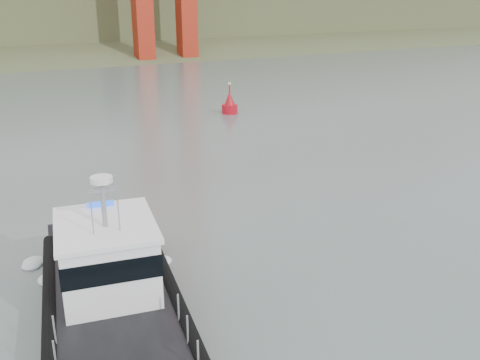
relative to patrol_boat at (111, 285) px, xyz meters
The scene contains 4 objects.
ground 7.90m from the patrol_boat, ahead, with size 400.00×400.00×0.00m, color #536360.
headlands 125.17m from the patrol_boat, 86.45° to the left, with size 500.00×105.36×27.12m.
patrol_boat is the anchor object (origin of this frame).
nav_buoy 35.89m from the patrol_boat, 56.44° to the left, with size 1.57×1.57×3.26m.
Camera 1 is at (-11.48, -16.38, 11.37)m, focal length 40.00 mm.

